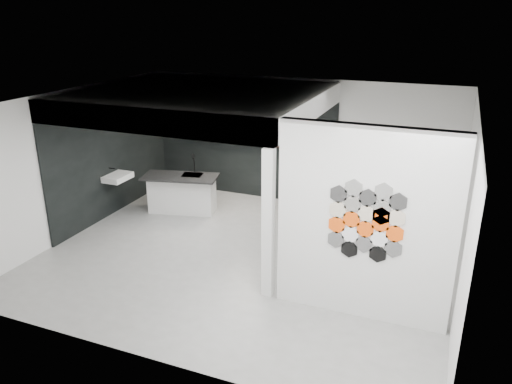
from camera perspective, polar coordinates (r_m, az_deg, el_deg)
The scene contains 17 objects.
floor at distance 9.02m, azimuth -1.31°, elevation -7.43°, with size 7.00×6.00×0.01m, color gray.
partition_panel at distance 6.98m, azimuth 12.30°, elevation -3.77°, with size 2.45×0.15×2.80m, color silver.
bay_clad_back at distance 11.63m, azimuth -1.49°, elevation 5.25°, with size 4.40×0.04×2.35m, color black.
bay_clad_left at distance 11.08m, azimuth -16.02°, elevation 3.68°, with size 0.04×4.00×2.35m, color black.
bulkhead at distance 9.60m, azimuth -6.30°, elevation 10.32°, with size 4.40×4.00×0.40m, color silver.
corner_column at distance 7.40m, azimuth 1.41°, elevation -3.78°, with size 0.16×0.16×2.35m, color silver.
fascia_beam at distance 7.99m, azimuth -12.81°, elevation 7.93°, with size 4.40×0.16×0.40m, color silver.
wall_basin at distance 10.88m, azimuth -15.52°, elevation 1.64°, with size 0.40×0.60×0.12m, color silver.
display_shelf at distance 11.47m, azimuth -1.24°, elevation 5.67°, with size 3.00×0.15×0.04m, color black.
kitchen_island at distance 10.92m, azimuth -8.45°, elevation -0.09°, with size 1.70×1.04×1.28m.
stockpot at distance 11.89m, azimuth -6.05°, elevation 6.59°, with size 0.19×0.19×0.16m, color black.
kettle at distance 11.04m, azimuth 4.54°, elevation 5.53°, with size 0.17×0.17×0.14m, color black.
glass_bowl at distance 11.00m, azimuth 5.23°, elevation 5.38°, with size 0.16×0.16×0.11m, color gray.
glass_vase at distance 11.00m, azimuth 5.27°, elevation 5.48°, with size 0.11×0.11×0.15m, color gray.
bottle_dark at distance 11.68m, azimuth -3.95°, elevation 6.43°, with size 0.06×0.06×0.17m, color black.
utensil_cup at distance 11.83m, azimuth -5.40°, elevation 6.39°, with size 0.07×0.07×0.09m, color black.
hex_tile_cluster at distance 6.86m, azimuth 12.51°, elevation -3.28°, with size 1.04×0.02×1.16m.
Camera 1 is at (3.18, -7.33, 4.19)m, focal length 35.00 mm.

